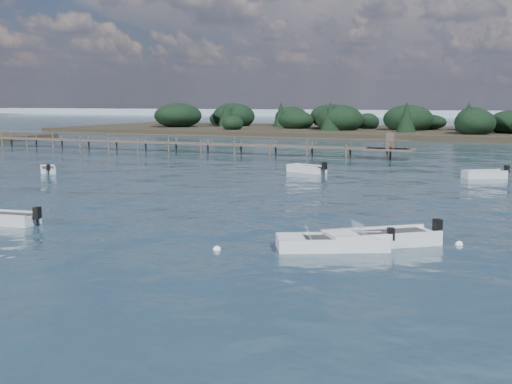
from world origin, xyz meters
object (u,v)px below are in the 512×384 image
at_px(dinghy_mid_white_a, 331,245).
at_px(tender_far_grey_b, 484,176).
at_px(tender_far_grey, 48,170).
at_px(tender_far_white, 307,170).
at_px(jetty, 172,143).
at_px(dinghy_extra_b, 4,221).
at_px(dinghy_extra_a, 381,241).

relative_size(dinghy_mid_white_a, tender_far_grey_b, 1.33).
distance_m(tender_far_grey, tender_far_white, 21.66).
relative_size(tender_far_grey, tender_far_grey_b, 0.81).
bearing_deg(tender_far_grey, jetty, 94.73).
xyz_separation_m(dinghy_mid_white_a, tender_far_white, (-9.95, 25.96, 0.04)).
bearing_deg(tender_far_white, dinghy_extra_b, -102.67).
relative_size(dinghy_mid_white_a, tender_far_grey, 1.64).
height_order(dinghy_extra_b, tender_far_grey_b, tender_far_grey_b).
bearing_deg(tender_far_grey_b, dinghy_mid_white_a, -98.01).
bearing_deg(dinghy_mid_white_a, dinghy_extra_a, 42.73).
bearing_deg(dinghy_extra_a, dinghy_mid_white_a, -137.27).
height_order(tender_far_grey, tender_far_grey_b, tender_far_grey_b).
bearing_deg(dinghy_extra_b, tender_far_white, 77.33).
bearing_deg(dinghy_extra_b, tender_far_grey_b, 55.33).
bearing_deg(jetty, tender_far_white, -34.80).
bearing_deg(dinghy_extra_b, dinghy_mid_white_a, 4.20).
xyz_separation_m(dinghy_extra_a, tender_far_grey, (-31.65, 16.22, -0.02)).
bearing_deg(tender_far_grey_b, dinghy_extra_a, -94.88).
xyz_separation_m(dinghy_extra_b, jetty, (-15.88, 42.42, 0.82)).
distance_m(dinghy_extra_a, dinghy_extra_b, 17.92).
bearing_deg(dinghy_extra_a, tender_far_white, 115.42).
bearing_deg(tender_far_grey_b, tender_far_grey, -163.71).
xyz_separation_m(dinghy_extra_b, tender_far_grey_b, (19.94, 28.83, 0.01)).
bearing_deg(jetty, tender_far_grey, -85.27).
xyz_separation_m(dinghy_extra_a, dinghy_extra_b, (-17.71, -2.71, -0.00)).
bearing_deg(tender_far_grey, tender_far_white, 22.28).
relative_size(tender_far_white, jetty, 0.06).
distance_m(tender_far_grey_b, jetty, 38.33).
bearing_deg(dinghy_extra_b, tender_far_grey, 126.37).
distance_m(dinghy_extra_a, tender_far_grey_b, 26.21).
xyz_separation_m(tender_far_white, tender_far_grey_b, (13.84, 1.69, -0.01)).
relative_size(dinghy_extra_b, tender_far_white, 0.99).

